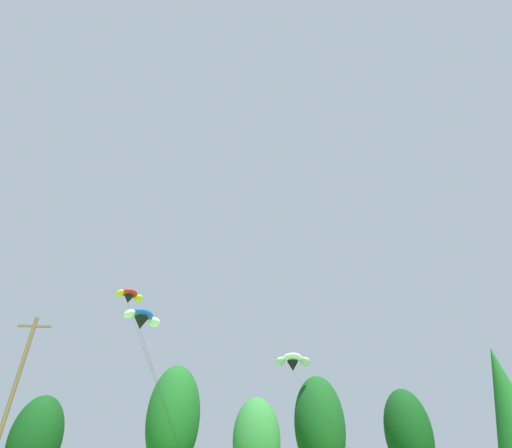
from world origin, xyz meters
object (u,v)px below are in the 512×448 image
Objects in this scene: utility_pole at (9,406)px; parafoil_kite_mid_white at (293,362)px; parafoil_kite_high_red_yellow at (129,296)px; parafoil_kite_far_blue_white at (142,319)px.

parafoil_kite_mid_white is at bearing 29.78° from utility_pole.
parafoil_kite_high_red_yellow is 0.98× the size of parafoil_kite_mid_white.
parafoil_kite_far_blue_white is (-12.31, -15.27, -1.54)m from parafoil_kite_mid_white.
utility_pole is at bearing 155.33° from parafoil_kite_far_blue_white.
utility_pole is 13.27m from parafoil_kite_high_red_yellow.
utility_pole is at bearing -150.22° from parafoil_kite_mid_white.
parafoil_kite_mid_white reaches higher than utility_pole.
utility_pole is 0.54× the size of parafoil_kite_mid_white.
parafoil_kite_far_blue_white is at bearing -128.87° from parafoil_kite_mid_white.
parafoil_kite_high_red_yellow is at bearing -163.69° from parafoil_kite_mid_white.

